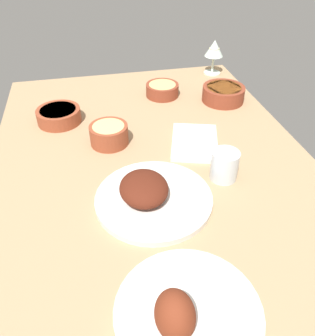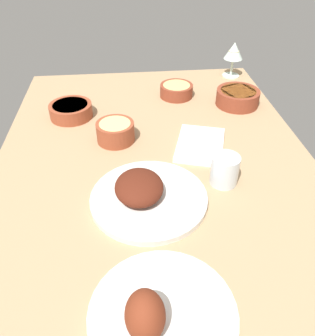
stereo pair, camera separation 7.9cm
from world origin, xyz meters
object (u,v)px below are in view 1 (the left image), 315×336
at_px(bowl_sauce, 59,115).
at_px(plate_near_viewer, 150,195).
at_px(wine_glass, 214,50).
at_px(bowl_soup, 223,93).
at_px(plate_far_side, 184,313).
at_px(bowl_pasta, 162,89).
at_px(bowl_potatoes, 109,134).
at_px(folded_napkin, 195,142).
at_px(water_tumbler, 224,165).

bearing_deg(bowl_sauce, plate_near_viewer, 26.46).
xyz_separation_m(plate_near_viewer, wine_glass, (-0.72, 0.41, 0.08)).
bearing_deg(bowl_soup, plate_far_side, -25.22).
bearing_deg(bowl_pasta, wine_glass, 122.69).
bearing_deg(bowl_potatoes, plate_far_side, 6.80).
relative_size(bowl_sauce, folded_napkin, 0.73).
bearing_deg(bowl_soup, plate_near_viewer, -37.88).
relative_size(bowl_pasta, bowl_sauce, 0.85).
bearing_deg(folded_napkin, wine_glass, 155.24).
bearing_deg(water_tumbler, bowl_potatoes, -129.47).
bearing_deg(plate_far_side, water_tumbler, 149.78).
xyz_separation_m(bowl_potatoes, folded_napkin, (0.06, 0.25, -0.03)).
height_order(bowl_soup, bowl_pasta, bowl_soup).
bearing_deg(bowl_soup, folded_napkin, -36.27).
height_order(bowl_pasta, wine_glass, wine_glass).
bearing_deg(plate_far_side, bowl_pasta, 169.66).
distance_m(bowl_potatoes, bowl_sauce, 0.22).
bearing_deg(plate_far_side, bowl_soup, 154.78).
bearing_deg(wine_glass, folded_napkin, -24.76).
height_order(plate_far_side, water_tumbler, plate_far_side).
distance_m(bowl_pasta, wine_glass, 0.31).
bearing_deg(bowl_sauce, water_tumbler, 47.52).
bearing_deg(bowl_sauce, wine_glass, 114.05).
bearing_deg(bowl_sauce, bowl_pasta, 107.42).
distance_m(bowl_soup, folded_napkin, 0.31).
bearing_deg(plate_near_viewer, bowl_potatoes, -165.96).
distance_m(bowl_potatoes, bowl_pasta, 0.36).
relative_size(wine_glass, folded_napkin, 0.72).
bearing_deg(folded_napkin, bowl_potatoes, -103.25).
distance_m(water_tumbler, folded_napkin, 0.17).
height_order(bowl_sauce, water_tumbler, water_tumbler).
relative_size(plate_near_viewer, water_tumbler, 3.55).
height_order(plate_near_viewer, water_tumbler, water_tumbler).
relative_size(bowl_soup, water_tumbler, 1.89).
xyz_separation_m(bowl_sauce, water_tumbler, (0.39, 0.42, 0.01)).
height_order(bowl_potatoes, folded_napkin, bowl_potatoes).
bearing_deg(plate_far_side, folded_napkin, 160.97).
distance_m(plate_near_viewer, folded_napkin, 0.28).
xyz_separation_m(plate_near_viewer, bowl_pasta, (-0.56, 0.16, 0.00)).
bearing_deg(wine_glass, water_tumbler, -17.03).
distance_m(bowl_soup, bowl_sauce, 0.58).
distance_m(plate_far_side, bowl_sauce, 0.77).
height_order(plate_near_viewer, wine_glass, wine_glass).
distance_m(plate_far_side, folded_napkin, 0.55).
height_order(plate_near_viewer, bowl_pasta, plate_near_viewer).
bearing_deg(bowl_potatoes, bowl_sauce, -137.37).
relative_size(plate_far_side, bowl_potatoes, 2.30).
xyz_separation_m(plate_near_viewer, bowl_soup, (-0.47, 0.36, 0.01)).
xyz_separation_m(bowl_soup, wine_glass, (-0.25, 0.05, 0.07)).
height_order(bowl_pasta, folded_napkin, bowl_pasta).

